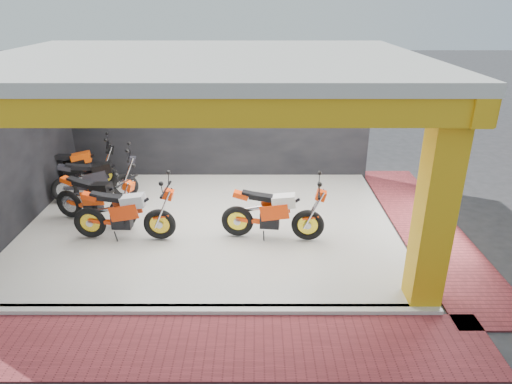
% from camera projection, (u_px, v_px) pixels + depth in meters
% --- Properties ---
extents(ground, '(80.00, 80.00, 0.00)m').
position_uv_depth(ground, '(201.00, 277.00, 8.32)').
color(ground, '#2D2D30').
rests_on(ground, ground).
extents(showroom_floor, '(8.00, 6.00, 0.10)m').
position_uv_depth(showroom_floor, '(211.00, 225.00, 10.14)').
color(showroom_floor, white).
rests_on(showroom_floor, ground).
extents(showroom_ceiling, '(8.40, 6.40, 0.20)m').
position_uv_depth(showroom_ceiling, '(204.00, 60.00, 8.76)').
color(showroom_ceiling, beige).
rests_on(showroom_ceiling, corner_column).
extents(back_wall, '(8.20, 0.20, 3.50)m').
position_uv_depth(back_wall, '(219.00, 116.00, 12.33)').
color(back_wall, black).
rests_on(back_wall, ground).
extents(left_wall, '(0.20, 6.20, 3.50)m').
position_uv_depth(left_wall, '(11.00, 152.00, 9.48)').
color(left_wall, black).
rests_on(left_wall, ground).
extents(corner_column, '(0.50, 0.50, 3.50)m').
position_uv_depth(corner_column, '(436.00, 208.00, 6.95)').
color(corner_column, gold).
rests_on(corner_column, ground).
extents(header_beam_front, '(8.40, 0.30, 0.40)m').
position_uv_depth(header_beam_front, '(181.00, 111.00, 6.11)').
color(header_beam_front, gold).
rests_on(header_beam_front, corner_column).
extents(header_beam_right, '(0.30, 6.40, 0.40)m').
position_uv_depth(header_beam_right, '(409.00, 76.00, 8.87)').
color(header_beam_right, gold).
rests_on(header_beam_right, corner_column).
extents(floor_kerb, '(8.00, 0.20, 0.10)m').
position_uv_depth(floor_kerb, '(194.00, 310.00, 7.36)').
color(floor_kerb, white).
rests_on(floor_kerb, ground).
extents(paver_front, '(9.00, 1.40, 0.03)m').
position_uv_depth(paver_front, '(187.00, 345.00, 6.66)').
color(paver_front, maroon).
rests_on(paver_front, ground).
extents(paver_right, '(1.40, 7.00, 0.03)m').
position_uv_depth(paver_right, '(426.00, 226.00, 10.15)').
color(paver_right, maroon).
rests_on(paver_right, ground).
extents(moto_hero, '(2.32, 1.10, 1.36)m').
position_uv_depth(moto_hero, '(308.00, 211.00, 9.11)').
color(moto_hero, '#FE3F0A').
rests_on(moto_hero, showroom_floor).
extents(moto_row_a, '(2.26, 0.93, 1.36)m').
position_uv_depth(moto_row_a, '(158.00, 210.00, 9.15)').
color(moto_row_a, red).
rests_on(moto_row_a, showroom_floor).
extents(moto_row_b, '(2.31, 1.45, 1.32)m').
position_uv_depth(moto_row_b, '(121.00, 199.00, 9.67)').
color(moto_row_b, '#F7450A').
rests_on(moto_row_b, showroom_floor).
extents(moto_row_c, '(2.36, 1.34, 1.36)m').
position_uv_depth(moto_row_c, '(102.00, 163.00, 11.75)').
color(moto_row_c, black).
rests_on(moto_row_c, showroom_floor).
extents(moto_row_d, '(2.27, 1.19, 1.32)m').
position_uv_depth(moto_row_d, '(124.00, 174.00, 11.07)').
color(moto_row_d, black).
rests_on(moto_row_d, showroom_floor).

